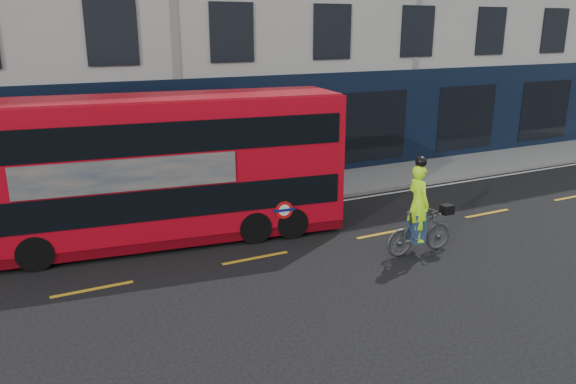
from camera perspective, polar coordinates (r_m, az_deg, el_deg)
ground at (r=13.24m, az=-0.73°, el=-9.02°), size 120.00×120.00×0.00m
pavement at (r=18.89m, az=-9.33°, el=-1.11°), size 60.00×3.00×0.12m
kerb at (r=17.53m, az=-7.86°, el=-2.43°), size 60.00×0.12×0.13m
road_edge_line at (r=17.28m, az=-7.53°, el=-2.91°), size 58.00×0.10×0.01m
lane_dashes at (r=14.49m, az=-3.33°, el=-6.70°), size 58.00×0.12×0.01m
bus at (r=15.41m, az=-12.69°, el=2.32°), size 10.05×3.45×3.97m
cyclist at (r=14.84m, az=13.20°, el=-2.94°), size 1.99×0.74×2.61m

